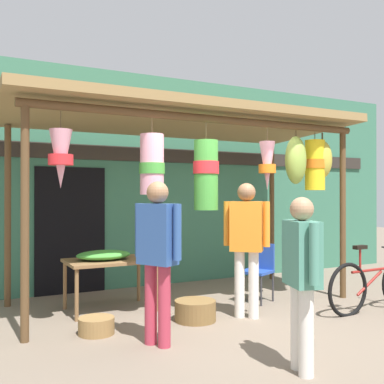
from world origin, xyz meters
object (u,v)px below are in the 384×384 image
at_px(wicker_basket_by_table, 195,311).
at_px(flower_heap_on_table, 105,255).
at_px(shopper_by_bananas, 158,248).
at_px(display_table, 110,265).
at_px(folding_chair, 259,267).
at_px(parked_bicycle, 374,285).
at_px(wicker_basket_spare, 96,326).
at_px(vendor_in_orange, 302,270).
at_px(customer_foreground, 246,238).

bearing_deg(wicker_basket_by_table, flower_heap_on_table, 130.48).
bearing_deg(shopper_by_bananas, display_table, 89.80).
relative_size(folding_chair, parked_bicycle, 0.48).
distance_m(wicker_basket_spare, vendor_in_orange, 2.46).
bearing_deg(folding_chair, wicker_basket_spare, -169.29).
distance_m(parked_bicycle, shopper_by_bananas, 3.23).
xyz_separation_m(wicker_basket_spare, customer_foreground, (1.89, -0.20, 0.92)).
xyz_separation_m(flower_heap_on_table, parked_bicycle, (3.23, -1.66, -0.40)).
height_order(display_table, wicker_basket_by_table, display_table).
xyz_separation_m(folding_chair, vendor_in_orange, (-1.26, -2.41, 0.40)).
height_order(vendor_in_orange, shopper_by_bananas, shopper_by_bananas).
distance_m(folding_chair, wicker_basket_spare, 2.64).
relative_size(wicker_basket_by_table, vendor_in_orange, 0.33).
distance_m(flower_heap_on_table, shopper_by_bananas, 1.66).
xyz_separation_m(parked_bicycle, customer_foreground, (-1.73, 0.49, 0.67)).
relative_size(wicker_basket_by_table, customer_foreground, 0.30).
height_order(display_table, wicker_basket_spare, display_table).
bearing_deg(display_table, customer_foreground, -39.30).
distance_m(flower_heap_on_table, parked_bicycle, 3.66).
relative_size(folding_chair, vendor_in_orange, 0.54).
xyz_separation_m(display_table, folding_chair, (2.10, -0.48, -0.11)).
relative_size(display_table, shopper_by_bananas, 0.69).
height_order(display_table, parked_bicycle, parked_bicycle).
distance_m(flower_heap_on_table, customer_foreground, 1.92).
distance_m(vendor_in_orange, shopper_by_bananas, 1.52).
xyz_separation_m(wicker_basket_by_table, customer_foreground, (0.65, -0.17, 0.89)).
bearing_deg(parked_bicycle, flower_heap_on_table, 152.82).
distance_m(wicker_basket_spare, customer_foreground, 2.11).
xyz_separation_m(wicker_basket_by_table, shopper_by_bananas, (-0.78, -0.64, 0.88)).
height_order(display_table, vendor_in_orange, vendor_in_orange).
bearing_deg(vendor_in_orange, wicker_basket_by_table, 91.84).
bearing_deg(flower_heap_on_table, parked_bicycle, -27.18).
distance_m(folding_chair, vendor_in_orange, 2.75).
bearing_deg(parked_bicycle, customer_foreground, 164.08).
xyz_separation_m(wicker_basket_spare, parked_bicycle, (3.62, -0.69, 0.25)).
bearing_deg(parked_bicycle, wicker_basket_by_table, 164.43).
distance_m(wicker_basket_by_table, wicker_basket_spare, 1.24).
xyz_separation_m(folding_chair, wicker_basket_spare, (-2.56, -0.48, -0.41)).
height_order(wicker_basket_spare, customer_foreground, customer_foreground).
bearing_deg(folding_chair, display_table, 167.09).
relative_size(folding_chair, wicker_basket_by_table, 1.63).
height_order(flower_heap_on_table, customer_foreground, customer_foreground).
xyz_separation_m(folding_chair, parked_bicycle, (1.06, -1.18, -0.16)).
bearing_deg(vendor_in_orange, customer_foreground, 71.22).
bearing_deg(folding_chair, parked_bicycle, -48.10).
height_order(customer_foreground, shopper_by_bananas, customer_foreground).
distance_m(display_table, parked_bicycle, 3.58).
xyz_separation_m(display_table, vendor_in_orange, (0.84, -2.89, 0.29)).
xyz_separation_m(flower_heap_on_table, customer_foreground, (1.50, -1.17, 0.26)).
distance_m(display_table, wicker_basket_by_table, 1.35).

